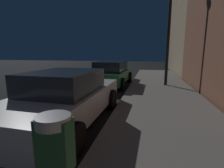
% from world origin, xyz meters
% --- Properties ---
extents(car_silver, '(2.12, 4.51, 1.43)m').
position_xyz_m(car_silver, '(2.85, 4.00, 0.70)').
color(car_silver, '#B7B7BF').
rests_on(car_silver, ground).
extents(car_green, '(2.04, 4.42, 1.43)m').
position_xyz_m(car_green, '(2.85, 9.57, 0.72)').
color(car_green, '#19592D').
rests_on(car_green, ground).
extents(street_lamp, '(0.44, 0.44, 5.43)m').
position_xyz_m(street_lamp, '(5.93, 9.52, 3.75)').
color(street_lamp, black).
rests_on(street_lamp, sidewalk).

